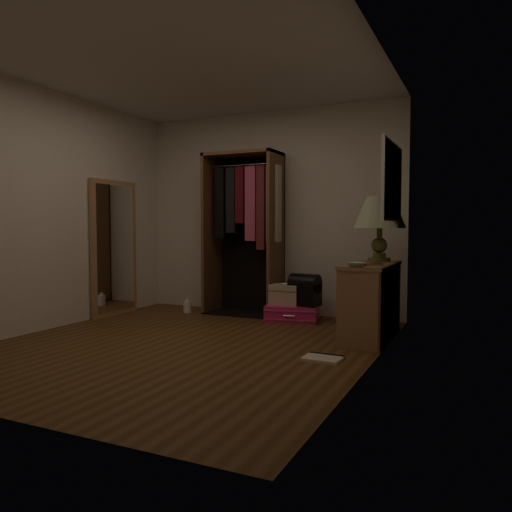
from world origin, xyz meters
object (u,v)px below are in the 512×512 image
Objects in this scene: open_wardrobe at (246,219)px; floor_mirror at (114,248)px; pink_suitcase at (292,313)px; black_bag at (305,289)px; console_bookshelf at (371,299)px; table_lamp at (380,214)px; white_jug at (187,307)px; train_case at (286,294)px.

open_wardrobe reaches higher than floor_mirror.
black_bag is (0.15, 0.01, 0.29)m from pink_suitcase.
table_lamp is at bearing 88.82° from console_bookshelf.
pink_suitcase is at bearing 1.88° from white_jug.
floor_mirror reaches higher than black_bag.
table_lamp reaches higher than pink_suitcase.
open_wardrobe is 1.71m from floor_mirror.
console_bookshelf is 2.07m from open_wardrobe.
pink_suitcase is at bearing 4.33° from train_case.
console_bookshelf is 6.23× the size of white_jug.
open_wardrobe reaches higher than white_jug.
white_jug is at bearing 177.07° from table_lamp.
table_lamp is (3.24, 0.39, 0.40)m from floor_mirror.
white_jug is at bearing 34.67° from floor_mirror.
black_bag is at bearing 168.61° from table_lamp.
black_bag is 1.63m from white_jug.
console_bookshelf is 1.04m from black_bag.
open_wardrobe is 1.21× the size of floor_mirror.
pink_suitcase is (-1.04, 0.53, -0.29)m from console_bookshelf.
console_bookshelf is 1.24m from train_case.
black_bag is at bearing 2.31° from train_case.
train_case is at bearing 155.24° from console_bookshelf.
floor_mirror is 4.71× the size of train_case.
open_wardrobe is 1.34m from pink_suitcase.
black_bag is at bearing 13.71° from floor_mirror.
floor_mirror is at bearing -152.59° from open_wardrobe.
floor_mirror is at bearing -177.36° from pink_suitcase.
open_wardrobe is 11.40× the size of white_jug.
open_wardrobe reaches higher than table_lamp.
open_wardrobe is 1.38m from white_jug.
floor_mirror is 4.50× the size of black_bag.
floor_mirror is 3.29m from table_lamp.
train_case is at bearing 171.60° from table_lamp.
console_bookshelf is 3.27m from floor_mirror.
white_jug is at bearing 169.09° from console_bookshelf.
white_jug is (-2.48, 0.48, -0.31)m from console_bookshelf.
console_bookshelf reaches higher than pink_suitcase.
train_case is 1.48m from table_lamp.
train_case is at bearing 1.67° from white_jug.
console_bookshelf reaches higher than train_case.
pink_suitcase is 0.23m from train_case.
train_case is (0.63, -0.21, -0.90)m from open_wardrobe.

